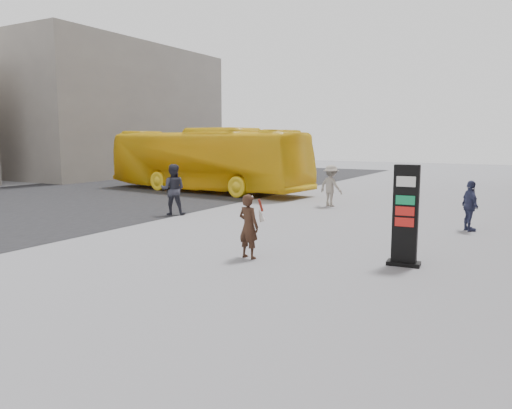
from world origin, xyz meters
The scene contains 9 objects.
ground centered at (0.00, 0.00, 0.00)m, with size 100.00×100.00×0.00m, color #9E9EA3.
road centered at (-13.00, 5.00, 0.00)m, with size 16.00×60.00×0.01m, color black.
bg_building_far centered at (-24.00, 20.00, 5.00)m, with size 10.00×18.00×10.00m, color gray.
info_pylon centered at (4.13, 1.60, 1.16)m, with size 0.77×0.43×2.32m.
woman centered at (0.68, 0.44, 0.81)m, with size 0.67×0.62×1.57m.
bus centered at (-9.11, 12.45, 1.71)m, with size 2.87×12.28×3.42m, color yellow.
pedestrian_a centered at (-5.31, 4.95, 0.96)m, with size 0.94×0.73×1.93m, color #2D2E3A.
pedestrian_b centered at (-0.95, 10.09, 0.88)m, with size 1.14×0.65×1.76m, color gray.
pedestrian_c centered at (4.90, 6.95, 0.80)m, with size 0.93×0.39×1.59m, color #34395D.
Camera 1 is at (6.72, -9.81, 2.92)m, focal length 35.00 mm.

